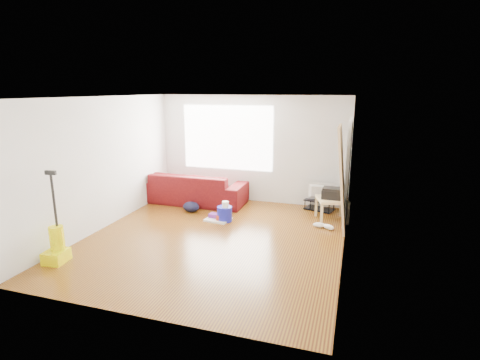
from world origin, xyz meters
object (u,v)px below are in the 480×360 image
(cleaning_tray, at_px, (219,218))
(backpack, at_px, (191,211))
(tv_stand, at_px, (319,205))
(sofa, at_px, (194,202))
(vacuum, at_px, (56,245))
(bucket, at_px, (225,221))
(side_table, at_px, (332,202))

(cleaning_tray, bearing_deg, backpack, 156.20)
(tv_stand, relative_size, cleaning_tray, 1.31)
(sofa, relative_size, backpack, 6.26)
(cleaning_tray, xyz_separation_m, backpack, (-0.78, 0.34, -0.05))
(backpack, distance_m, vacuum, 3.04)
(tv_stand, xyz_separation_m, cleaning_tray, (-1.91, -1.28, -0.07))
(sofa, distance_m, cleaning_tray, 1.43)
(bucket, relative_size, backpack, 0.78)
(sofa, xyz_separation_m, backpack, (0.23, -0.67, 0.00))
(backpack, xyz_separation_m, vacuum, (-0.96, -2.88, 0.27))
(cleaning_tray, bearing_deg, side_table, 17.24)
(bucket, bearing_deg, sofa, 137.91)
(sofa, height_order, cleaning_tray, sofa)
(sofa, bearing_deg, tv_stand, -174.71)
(sofa, bearing_deg, cleaning_tray, 134.85)
(tv_stand, distance_m, side_table, 0.72)
(cleaning_tray, relative_size, vacuum, 0.37)
(tv_stand, relative_size, vacuum, 0.48)
(side_table, relative_size, bucket, 2.37)
(bucket, xyz_separation_m, vacuum, (-1.87, -2.52, 0.27))
(bucket, bearing_deg, side_table, 18.60)
(sofa, distance_m, vacuum, 3.63)
(side_table, height_order, backpack, side_table)
(sofa, bearing_deg, side_table, 174.15)
(tv_stand, relative_size, side_table, 0.97)
(tv_stand, relative_size, bucket, 2.29)
(cleaning_tray, bearing_deg, bucket, -6.38)
(backpack, bearing_deg, bucket, 0.41)
(side_table, bearing_deg, bucket, -161.40)
(vacuum, bearing_deg, cleaning_tray, 48.56)
(cleaning_tray, distance_m, vacuum, 3.08)
(bucket, distance_m, backpack, 0.98)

